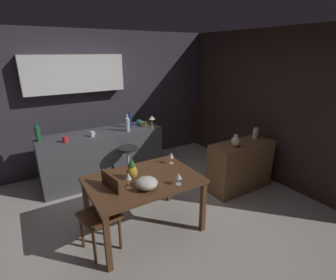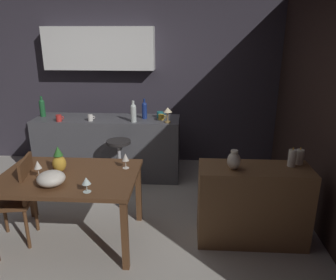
{
  "view_description": "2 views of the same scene",
  "coord_description": "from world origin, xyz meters",
  "px_view_note": "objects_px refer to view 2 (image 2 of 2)",
  "views": [
    {
      "loc": [
        -1.29,
        -2.82,
        2.23
      ],
      "look_at": [
        0.65,
        0.35,
        0.92
      ],
      "focal_mm": 27.16,
      "sensor_mm": 36.0,
      "label": 1
    },
    {
      "loc": [
        1.08,
        -3.15,
        2.08
      ],
      "look_at": [
        0.85,
        0.42,
        0.89
      ],
      "focal_mm": 34.73,
      "sensor_mm": 36.0,
      "label": 2
    }
  ],
  "objects_px": {
    "cup_teal": "(160,115)",
    "cup_white": "(90,118)",
    "cup_red": "(59,118)",
    "pillar_candle_short": "(292,158)",
    "counter_lamp": "(168,111)",
    "wine_glass_center": "(86,181)",
    "wine_glass_right": "(125,158)",
    "wine_bottle_green": "(42,107)",
    "wine_glass_left": "(38,165)",
    "wine_bottle_clear": "(133,112)",
    "pillar_candle_tall": "(300,157)",
    "dining_table": "(69,182)",
    "cup_mustard": "(161,117)",
    "chair_near_window": "(18,196)",
    "pineapple_centerpiece": "(59,161)",
    "fruit_bowl": "(51,179)",
    "vase_ceramic_ivory": "(234,160)",
    "wine_bottle_cobalt": "(144,110)",
    "sideboard_cabinet": "(252,204)",
    "bar_stool": "(120,165)"
  },
  "relations": [
    {
      "from": "cup_teal",
      "to": "cup_white",
      "type": "relative_size",
      "value": 1.17
    },
    {
      "from": "wine_bottle_cobalt",
      "to": "cup_mustard",
      "type": "height_order",
      "value": "wine_bottle_cobalt"
    },
    {
      "from": "wine_bottle_green",
      "to": "cup_red",
      "type": "distance_m",
      "value": 0.45
    },
    {
      "from": "cup_white",
      "to": "pillar_candle_short",
      "type": "relative_size",
      "value": 0.55
    },
    {
      "from": "wine_glass_left",
      "to": "wine_bottle_cobalt",
      "type": "distance_m",
      "value": 1.94
    },
    {
      "from": "wine_glass_left",
      "to": "wine_bottle_green",
      "type": "height_order",
      "value": "wine_bottle_green"
    },
    {
      "from": "wine_glass_left",
      "to": "wine_bottle_clear",
      "type": "xyz_separation_m",
      "value": [
        0.66,
        1.57,
        0.15
      ]
    },
    {
      "from": "sideboard_cabinet",
      "to": "cup_mustard",
      "type": "relative_size",
      "value": 9.58
    },
    {
      "from": "pineapple_centerpiece",
      "to": "cup_teal",
      "type": "height_order",
      "value": "pineapple_centerpiece"
    },
    {
      "from": "cup_red",
      "to": "pillar_candle_short",
      "type": "height_order",
      "value": "pillar_candle_short"
    },
    {
      "from": "dining_table",
      "to": "wine_glass_center",
      "type": "distance_m",
      "value": 0.49
    },
    {
      "from": "wine_bottle_clear",
      "to": "chair_near_window",
      "type": "bearing_deg",
      "value": -122.46
    },
    {
      "from": "sideboard_cabinet",
      "to": "cup_teal",
      "type": "distance_m",
      "value": 2.0
    },
    {
      "from": "cup_red",
      "to": "pillar_candle_short",
      "type": "distance_m",
      "value": 3.09
    },
    {
      "from": "bar_stool",
      "to": "counter_lamp",
      "type": "bearing_deg",
      "value": 27.12
    },
    {
      "from": "wine_glass_center",
      "to": "wine_bottle_cobalt",
      "type": "distance_m",
      "value": 2.02
    },
    {
      "from": "wine_glass_center",
      "to": "fruit_bowl",
      "type": "xyz_separation_m",
      "value": [
        -0.36,
        0.11,
        -0.03
      ]
    },
    {
      "from": "wine_glass_left",
      "to": "dining_table",
      "type": "bearing_deg",
      "value": 26.13
    },
    {
      "from": "pillar_candle_tall",
      "to": "wine_glass_right",
      "type": "bearing_deg",
      "value": -179.18
    },
    {
      "from": "wine_glass_left",
      "to": "wine_bottle_cobalt",
      "type": "relative_size",
      "value": 0.67
    },
    {
      "from": "wine_bottle_clear",
      "to": "pillar_candle_short",
      "type": "distance_m",
      "value": 2.2
    },
    {
      "from": "pineapple_centerpiece",
      "to": "wine_bottle_clear",
      "type": "distance_m",
      "value": 1.49
    },
    {
      "from": "dining_table",
      "to": "wine_glass_center",
      "type": "bearing_deg",
      "value": -49.6
    },
    {
      "from": "sideboard_cabinet",
      "to": "cup_red",
      "type": "bearing_deg",
      "value": 152.26
    },
    {
      "from": "wine_glass_left",
      "to": "cup_teal",
      "type": "relative_size",
      "value": 1.55
    },
    {
      "from": "sideboard_cabinet",
      "to": "bar_stool",
      "type": "distance_m",
      "value": 1.87
    },
    {
      "from": "sideboard_cabinet",
      "to": "vase_ceramic_ivory",
      "type": "distance_m",
      "value": 0.55
    },
    {
      "from": "pillar_candle_tall",
      "to": "vase_ceramic_ivory",
      "type": "distance_m",
      "value": 0.7
    },
    {
      "from": "wine_glass_left",
      "to": "cup_teal",
      "type": "distance_m",
      "value": 2.09
    },
    {
      "from": "wine_glass_right",
      "to": "fruit_bowl",
      "type": "bearing_deg",
      "value": -144.15
    },
    {
      "from": "wine_bottle_green",
      "to": "cup_mustard",
      "type": "distance_m",
      "value": 1.77
    },
    {
      "from": "chair_near_window",
      "to": "wine_bottle_clear",
      "type": "relative_size",
      "value": 3.06
    },
    {
      "from": "chair_near_window",
      "to": "pillar_candle_tall",
      "type": "height_order",
      "value": "pillar_candle_tall"
    },
    {
      "from": "wine_bottle_cobalt",
      "to": "pillar_candle_tall",
      "type": "distance_m",
      "value": 2.26
    },
    {
      "from": "vase_ceramic_ivory",
      "to": "wine_glass_left",
      "type": "bearing_deg",
      "value": -174.52
    },
    {
      "from": "wine_bottle_clear",
      "to": "pineapple_centerpiece",
      "type": "bearing_deg",
      "value": -111.15
    },
    {
      "from": "wine_glass_left",
      "to": "wine_bottle_green",
      "type": "relative_size",
      "value": 0.64
    },
    {
      "from": "cup_white",
      "to": "counter_lamp",
      "type": "relative_size",
      "value": 0.5
    },
    {
      "from": "wine_glass_center",
      "to": "wine_bottle_cobalt",
      "type": "bearing_deg",
      "value": 82.73
    },
    {
      "from": "counter_lamp",
      "to": "wine_glass_center",
      "type": "bearing_deg",
      "value": -108.65
    },
    {
      "from": "chair_near_window",
      "to": "pineapple_centerpiece",
      "type": "height_order",
      "value": "pineapple_centerpiece"
    },
    {
      "from": "wine_glass_right",
      "to": "wine_bottle_green",
      "type": "relative_size",
      "value": 0.54
    },
    {
      "from": "cup_mustard",
      "to": "pillar_candle_short",
      "type": "bearing_deg",
      "value": -45.29
    },
    {
      "from": "pillar_candle_tall",
      "to": "pillar_candle_short",
      "type": "height_order",
      "value": "pillar_candle_short"
    },
    {
      "from": "wine_bottle_green",
      "to": "vase_ceramic_ivory",
      "type": "xyz_separation_m",
      "value": [
        2.59,
        -1.62,
        -0.13
      ]
    },
    {
      "from": "pineapple_centerpiece",
      "to": "pillar_candle_short",
      "type": "bearing_deg",
      "value": 2.4
    },
    {
      "from": "cup_white",
      "to": "cup_red",
      "type": "distance_m",
      "value": 0.43
    },
    {
      "from": "dining_table",
      "to": "wine_bottle_green",
      "type": "xyz_separation_m",
      "value": [
        -0.97,
        1.68,
        0.38
      ]
    },
    {
      "from": "sideboard_cabinet",
      "to": "wine_bottle_cobalt",
      "type": "height_order",
      "value": "wine_bottle_cobalt"
    },
    {
      "from": "wine_glass_center",
      "to": "wine_bottle_green",
      "type": "relative_size",
      "value": 0.47
    }
  ]
}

